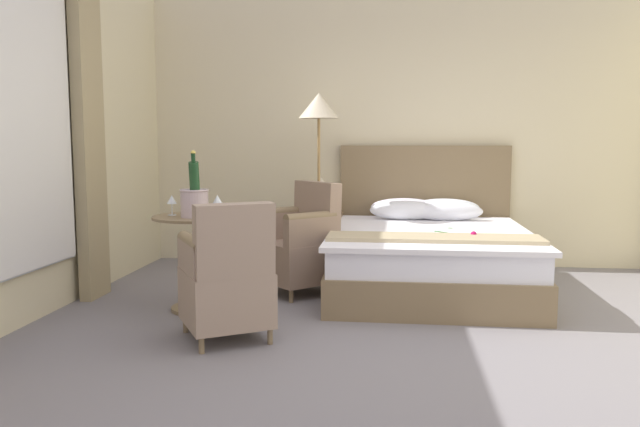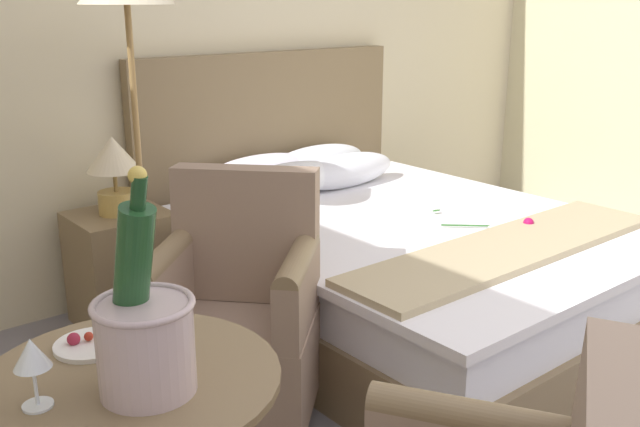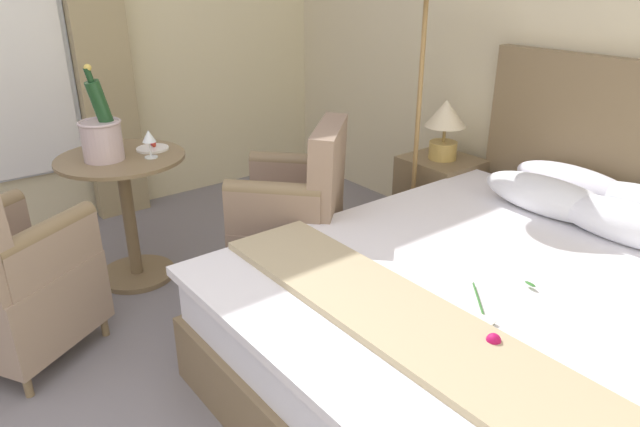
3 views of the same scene
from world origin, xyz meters
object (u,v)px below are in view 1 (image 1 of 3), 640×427
Objects in this scene: snack_plate at (203,212)px; armchair_by_window at (301,245)px; champagne_bucket at (194,198)px; armchair_facing_bed at (227,280)px; bed at (428,252)px; bedside_lamp at (321,191)px; floor_lamp_brass at (319,118)px; wine_glass_near_bucket at (217,200)px; wine_glass_near_edge at (172,200)px; side_table_round at (198,254)px; nightstand at (321,240)px.

armchair_by_window is (0.71, 0.46, -0.33)m from snack_plate.
champagne_bucket reaches higher than armchair_facing_bed.
snack_plate is at bearing -156.42° from bed.
bedside_lamp is at bearing 82.36° from armchair_facing_bed.
wine_glass_near_bucket is (-0.63, -1.38, -0.69)m from floor_lamp_brass.
bed reaches higher than wine_glass_near_edge.
armchair_facing_bed is (0.42, -0.70, -0.04)m from side_table_round.
champagne_bucket is at bearing -149.38° from bed.
bedside_lamp reaches higher than armchair_facing_bed.
nightstand is at bearing 68.12° from champagne_bucket.
snack_plate is 0.19× the size of armchair_facing_bed.
wine_glass_near_edge is (-0.95, -1.76, 0.05)m from bedside_lamp.
nightstand is 3.19× the size of snack_plate.
snack_plate is at bearing 45.07° from wine_glass_near_edge.
armchair_facing_bed is (-0.34, -2.20, -1.13)m from floor_lamp_brass.
bed reaches higher than champagne_bucket.
nightstand is 0.32× the size of floor_lamp_brass.
wine_glass_near_edge is 0.17× the size of armchair_facing_bed.
floor_lamp_brass is 1.87m from champagne_bucket.
wine_glass_near_edge is at bearing -118.31° from nightstand.
champagne_bucket reaches higher than armchair_by_window.
nightstand is (-1.06, 0.78, -0.04)m from bed.
armchair_by_window is (-0.06, -0.85, -1.12)m from floor_lamp_brass.
bedside_lamp is 0.78m from floor_lamp_brass.
champagne_bucket is at bearing -111.88° from nightstand.
nightstand is at bearing 67.02° from side_table_round.
floor_lamp_brass reaches higher than wine_glass_near_bucket.
snack_plate is at bearing 94.16° from side_table_round.
wine_glass_near_edge is at bearing 179.59° from side_table_round.
armchair_by_window reaches higher than wine_glass_near_bucket.
bedside_lamp reaches higher than nightstand.
floor_lamp_brass is at bearing 65.46° from wine_glass_near_bucket.
bedside_lamp is 0.74× the size of champagne_bucket.
wine_glass_near_bucket is at bearing -110.82° from nightstand.
armchair_facing_bed is (-0.33, -2.46, -0.39)m from bedside_lamp.
bed is 2.18m from armchair_facing_bed.
champagne_bucket is at bearing 123.76° from armchair_facing_bed.
bedside_lamp is at bearing 61.69° from wine_glass_near_edge.
champagne_bucket is at bearing -133.32° from armchair_by_window.
nightstand is 0.61× the size of armchair_facing_bed.
nightstand is 1.28m from floor_lamp_brass.
snack_plate is at bearing -115.82° from bedside_lamp.
side_table_round is at bearing 94.57° from champagne_bucket.
champagne_bucket is 0.88m from armchair_facing_bed.
wine_glass_near_edge is (-0.32, -0.12, 0.01)m from wine_glass_near_bucket.
floor_lamp_brass is at bearing -88.22° from bedside_lamp.
champagne_bucket is at bearing -115.25° from floor_lamp_brass.
champagne_bucket reaches higher than wine_glass_near_edge.
bed is 6.00× the size of bedside_lamp.
bed is 2.33× the size of armchair_by_window.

